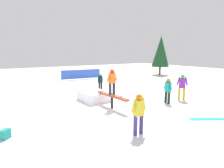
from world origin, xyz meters
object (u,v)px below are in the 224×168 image
at_px(rail_feature, 112,97).
at_px(bystander_purple, 182,86).
at_px(loose_snowboard_white, 13,100).
at_px(main_rider_on_rail, 112,82).
at_px(pine_tree_near, 161,51).
at_px(bystander_yellow, 139,112).
at_px(loose_snowboard_cyan, 207,119).
at_px(bystander_teal, 168,90).
at_px(bystander_black, 100,81).
at_px(backpack_on_snow, 5,134).

xyz_separation_m(rail_feature, bystander_purple, (0.99, 4.57, 0.29)).
bearing_deg(rail_feature, loose_snowboard_white, -141.34).
bearing_deg(main_rider_on_rail, pine_tree_near, 114.84).
distance_m(main_rider_on_rail, bystander_yellow, 3.29).
relative_size(bystander_purple, loose_snowboard_cyan, 1.04).
xyz_separation_m(bystander_teal, pine_tree_near, (-9.60, 9.85, 2.29)).
bearing_deg(bystander_yellow, bystander_black, -105.81).
xyz_separation_m(bystander_black, loose_snowboard_white, (-0.72, -5.95, -0.75)).
xyz_separation_m(loose_snowboard_white, pine_tree_near, (-3.85, 17.55, 3.11)).
bearing_deg(bystander_yellow, loose_snowboard_white, -63.09).
relative_size(bystander_black, pine_tree_near, 0.27).
relative_size(main_rider_on_rail, loose_snowboard_white, 1.09).
height_order(bystander_black, loose_snowboard_white, bystander_black).
height_order(loose_snowboard_cyan, loose_snowboard_white, same).
bearing_deg(loose_snowboard_cyan, bystander_black, 130.52).
relative_size(bystander_black, loose_snowboard_white, 1.06).
bearing_deg(pine_tree_near, loose_snowboard_cyan, -40.09).
relative_size(bystander_purple, loose_snowboard_white, 1.27).
distance_m(bystander_teal, pine_tree_near, 13.95).
relative_size(rail_feature, bystander_purple, 1.55).
bearing_deg(rail_feature, backpack_on_snow, -84.21).
xyz_separation_m(loose_snowboard_white, backpack_on_snow, (5.66, -0.52, 0.16)).
bearing_deg(bystander_purple, loose_snowboard_white, -157.21).
distance_m(rail_feature, loose_snowboard_cyan, 4.63).
bearing_deg(pine_tree_near, rail_feature, -56.68).
xyz_separation_m(main_rider_on_rail, loose_snowboard_white, (-4.76, -4.46, -1.40)).
relative_size(bystander_purple, bystander_black, 1.19).
height_order(main_rider_on_rail, bystander_black, main_rider_on_rail).
bearing_deg(pine_tree_near, bystander_purple, -41.62).
bearing_deg(backpack_on_snow, rail_feature, 147.64).
bearing_deg(loose_snowboard_white, bystander_purple, 76.57).
bearing_deg(bystander_teal, rail_feature, 84.01).
relative_size(bystander_yellow, bystander_black, 1.12).
height_order(bystander_teal, backpack_on_snow, bystander_teal).
bearing_deg(bystander_teal, bystander_black, 30.14).
relative_size(rail_feature, bystander_teal, 1.69).
xyz_separation_m(rail_feature, backpack_on_snow, (0.90, -4.98, -0.45)).
distance_m(main_rider_on_rail, bystander_purple, 4.70).
height_order(bystander_purple, loose_snowboard_cyan, bystander_purple).
height_order(bystander_purple, loose_snowboard_white, bystander_purple).
height_order(main_rider_on_rail, loose_snowboard_cyan, main_rider_on_rail).
relative_size(main_rider_on_rail, bystander_purple, 0.86).
distance_m(bystander_teal, bystander_yellow, 4.62).
distance_m(bystander_purple, bystander_yellow, 5.82).
xyz_separation_m(loose_snowboard_cyan, backpack_on_snow, (-2.78, -7.73, 0.16)).
xyz_separation_m(rail_feature, bystander_teal, (0.99, 3.24, 0.22)).
distance_m(bystander_purple, bystander_black, 5.89).
bearing_deg(pine_tree_near, backpack_on_snow, -62.25).
distance_m(rail_feature, loose_snowboard_white, 6.55).
height_order(loose_snowboard_white, pine_tree_near, pine_tree_near).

